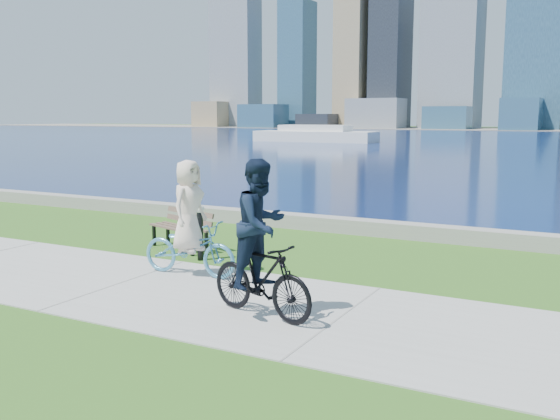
{
  "coord_description": "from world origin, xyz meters",
  "views": [
    {
      "loc": [
        3.21,
        -7.82,
        2.83
      ],
      "look_at": [
        -2.14,
        2.27,
        1.1
      ],
      "focal_mm": 40.0,
      "sensor_mm": 36.0,
      "label": 1
    }
  ],
  "objects_px": {
    "bollard_lamp": "(200,228)",
    "cyclist_woman": "(189,233)",
    "cyclist_man": "(261,252)",
    "park_bench": "(183,225)"
  },
  "relations": [
    {
      "from": "bollard_lamp",
      "to": "cyclist_woman",
      "type": "bearing_deg",
      "value": -63.71
    },
    {
      "from": "cyclist_woman",
      "to": "cyclist_man",
      "type": "distance_m",
      "value": 2.69
    },
    {
      "from": "cyclist_man",
      "to": "bollard_lamp",
      "type": "bearing_deg",
      "value": 61.41
    },
    {
      "from": "park_bench",
      "to": "cyclist_man",
      "type": "bearing_deg",
      "value": -22.8
    },
    {
      "from": "cyclist_woman",
      "to": "cyclist_man",
      "type": "relative_size",
      "value": 0.92
    },
    {
      "from": "cyclist_woman",
      "to": "cyclist_man",
      "type": "bearing_deg",
      "value": -124.76
    },
    {
      "from": "park_bench",
      "to": "cyclist_woman",
      "type": "height_order",
      "value": "cyclist_woman"
    },
    {
      "from": "bollard_lamp",
      "to": "cyclist_woman",
      "type": "distance_m",
      "value": 1.24
    },
    {
      "from": "park_bench",
      "to": "cyclist_man",
      "type": "relative_size",
      "value": 0.76
    },
    {
      "from": "park_bench",
      "to": "cyclist_man",
      "type": "height_order",
      "value": "cyclist_man"
    }
  ]
}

